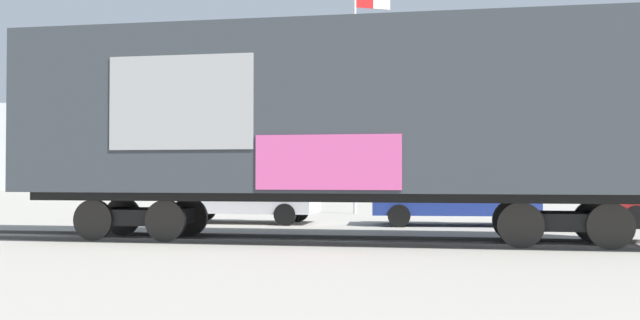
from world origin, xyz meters
TOP-DOWN VIEW (x-y plane):
  - ground_plane at (0.00, 0.00)m, footprint 260.00×260.00m
  - track at (1.85, -0.05)m, footprint 60.02×3.93m
  - freight_car at (0.38, -0.00)m, footprint 14.28×3.56m
  - flagpole at (-0.05, 11.31)m, footprint 1.42×0.71m
  - hillside at (0.06, 70.06)m, footprint 149.48×29.48m
  - parked_car_white at (-3.26, 5.58)m, footprint 4.62×2.15m
  - parked_car_blue at (3.04, 5.35)m, footprint 4.74×2.00m

SIDE VIEW (x-z plane):
  - ground_plane at x=0.00m, z-range 0.00..0.00m
  - track at x=1.85m, z-range 0.00..0.08m
  - parked_car_white at x=-3.26m, z-range -0.03..1.80m
  - parked_car_blue at x=3.04m, z-range -0.01..1.81m
  - freight_car at x=0.38m, z-range 0.35..5.25m
  - hillside at x=0.06m, z-range -2.43..11.95m
  - flagpole at x=-0.05m, z-range 1.13..10.02m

